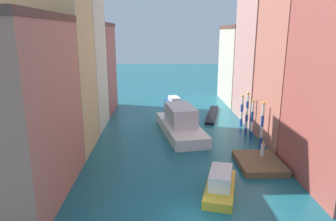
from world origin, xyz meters
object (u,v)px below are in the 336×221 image
person_on_dock (262,150)px  mooring_pole_1 (252,120)px  mooring_pole_0 (262,125)px  mooring_pole_2 (247,113)px  vaporetto_white (180,123)px  gondola_black (212,114)px  motorboat_1 (174,102)px  waterfront_dock (259,163)px  motorboat_0 (220,184)px  mooring_pole_3 (242,110)px

person_on_dock → mooring_pole_1: bearing=83.1°
mooring_pole_0 → mooring_pole_2: (-0.36, 4.45, 0.08)m
vaporetto_white → gondola_black: (5.28, 7.97, -1.09)m
gondola_black → person_on_dock: bearing=-83.5°
motorboat_1 → mooring_pole_1: bearing=-66.2°
waterfront_dock → person_on_dock: person_on_dock is taller
person_on_dock → mooring_pole_0: (1.09, 3.69, 1.34)m
mooring_pole_0 → vaporetto_white: bearing=148.8°
mooring_pole_1 → motorboat_1: (-7.89, 17.89, -1.95)m
waterfront_dock → motorboat_1: (-6.64, 24.82, 0.22)m
waterfront_dock → mooring_pole_1: bearing=79.8°
waterfront_dock → vaporetto_white: (-6.68, 9.57, 0.99)m
mooring_pole_2 → motorboat_0: size_ratio=0.87×
person_on_dock → mooring_pole_1: 6.22m
person_on_dock → mooring_pole_3: mooring_pole_3 is taller
mooring_pole_0 → mooring_pole_1: bearing=98.6°
waterfront_dock → mooring_pole_1: mooring_pole_1 is taller
mooring_pole_1 → vaporetto_white: size_ratio=0.39×
waterfront_dock → motorboat_0: 6.55m
waterfront_dock → person_on_dock: 1.40m
mooring_pole_0 → gondola_black: mooring_pole_0 is taller
waterfront_dock → mooring_pole_3: 12.67m
motorboat_0 → motorboat_1: motorboat_0 is taller
mooring_pole_2 → motorboat_0: 14.98m
waterfront_dock → gondola_black: bearing=94.5°
motorboat_1 → mooring_pole_0: bearing=-67.9°
waterfront_dock → person_on_dock: size_ratio=3.51×
waterfront_dock → mooring_pole_0: 5.35m
motorboat_1 → mooring_pole_3: bearing=-56.4°
mooring_pole_2 → mooring_pole_0: bearing=-85.4°
mooring_pole_2 → motorboat_1: mooring_pole_2 is taller
mooring_pole_0 → mooring_pole_2: size_ratio=0.97×
person_on_dock → waterfront_dock: bearing=-121.0°
mooring_pole_1 → motorboat_0: bearing=-116.7°
mooring_pole_1 → mooring_pole_3: mooring_pole_1 is taller
gondola_black → mooring_pole_2: bearing=-72.8°
waterfront_dock → motorboat_0: (-4.59, -4.66, 0.43)m
person_on_dock → mooring_pole_2: mooring_pole_2 is taller
mooring_pole_2 → gondola_black: bearing=107.2°
motorboat_1 → motorboat_0: bearing=-86.0°
mooring_pole_1 → mooring_pole_2: mooring_pole_2 is taller
mooring_pole_3 → waterfront_dock: bearing=-97.3°
person_on_dock → vaporetto_white: vaporetto_white is taller
waterfront_dock → motorboat_0: bearing=-134.5°
mooring_pole_3 → motorboat_0: 18.22m
gondola_black → waterfront_dock: bearing=-85.5°
mooring_pole_3 → motorboat_1: mooring_pole_3 is taller
mooring_pole_2 → mooring_pole_1: bearing=-90.0°
mooring_pole_2 → vaporetto_white: mooring_pole_2 is taller
waterfront_dock → gondola_black: (-1.39, 17.54, -0.10)m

